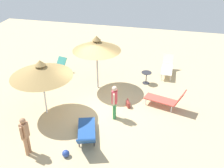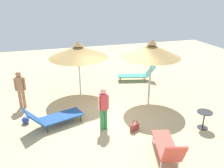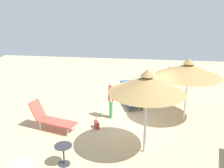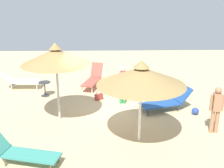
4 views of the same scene
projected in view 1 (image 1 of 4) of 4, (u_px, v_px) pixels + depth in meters
The scene contains 12 objects.
ground at pixel (97, 105), 12.83m from camera, with size 24.00×24.00×0.10m, color tan.
parasol_umbrella_center at pixel (41, 71), 11.20m from camera, with size 2.62×2.62×2.59m.
parasol_umbrella_edge at pixel (97, 45), 13.07m from camera, with size 2.37×2.37×2.82m.
lounge_chair_near_left at pixel (167, 67), 15.37m from camera, with size 1.79×0.59×0.88m.
lounge_chair_far_right at pixel (167, 99), 12.36m from camera, with size 1.04×1.90×1.06m.
lounge_chair_near_right at pixel (54, 71), 15.10m from camera, with size 2.07×1.01×0.86m.
lounge_chair_far_left at pixel (86, 133), 10.42m from camera, with size 2.14×1.26×0.87m.
person_standing_front at pixel (114, 101), 11.46m from camera, with size 0.43×0.24×1.59m.
person_standing_back at pixel (25, 134), 9.57m from camera, with size 0.44×0.24×1.59m.
handbag at pixel (128, 104), 12.60m from camera, with size 0.37×0.27×0.44m.
side_table_round at pixel (146, 76), 14.39m from camera, with size 0.53×0.53×0.65m.
beach_ball at pixel (66, 154), 9.80m from camera, with size 0.27×0.27×0.27m, color navy.
Camera 1 is at (10.21, 3.15, 7.15)m, focal length 43.52 mm.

